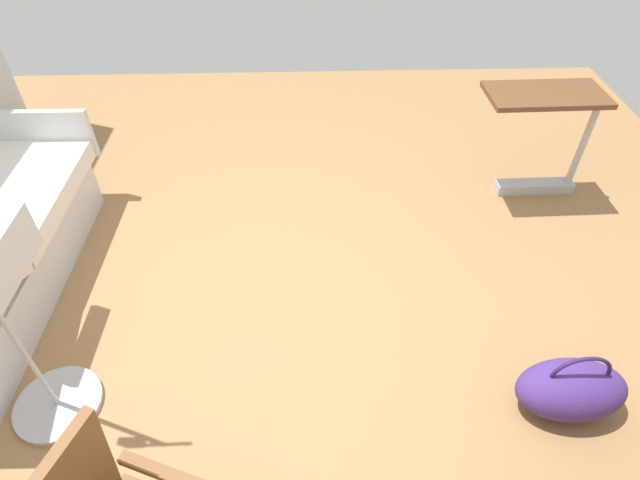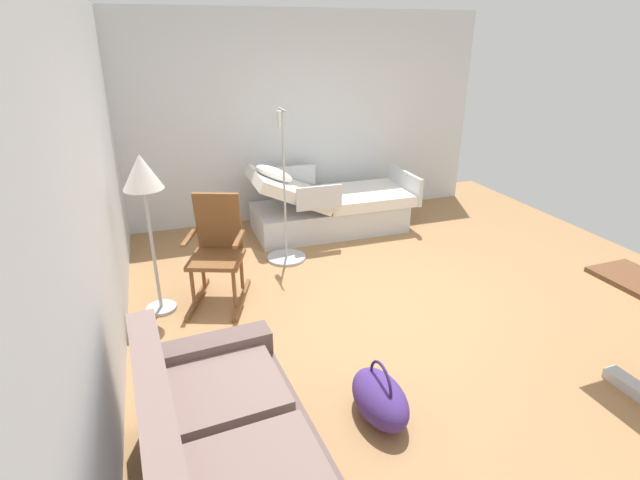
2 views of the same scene
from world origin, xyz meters
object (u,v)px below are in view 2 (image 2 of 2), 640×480
couch (229,461)px  iv_pole (286,239)px  rocking_chair (218,251)px  floor_lamp (143,183)px  hospital_bed (329,208)px  duffel_bag (380,398)px

couch → iv_pole: iv_pole is taller
couch → rocking_chair: size_ratio=1.57×
floor_lamp → couch: bearing=-173.0°
hospital_bed → couch: 4.12m
hospital_bed → rocking_chair: 2.12m
hospital_bed → couch: size_ratio=1.27×
couch → rocking_chair: rocking_chair is taller
couch → rocking_chair: 2.33m
iv_pole → duffel_bag: bearing=178.1°
duffel_bag → couch: bearing=107.2°
rocking_chair → iv_pole: iv_pole is taller
floor_lamp → duffel_bag: 2.58m
hospital_bed → floor_lamp: bearing=122.2°
couch → duffel_bag: couch is taller
floor_lamp → duffel_bag: size_ratio=2.62×
couch → iv_pole: 3.17m
rocking_chair → duffel_bag: size_ratio=1.86×
couch → rocking_chair: bearing=-7.2°
rocking_chair → duffel_bag: rocking_chair is taller
floor_lamp → iv_pole: 1.86m
duffel_bag → iv_pole: iv_pole is taller
rocking_chair → iv_pole: bearing=-52.0°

